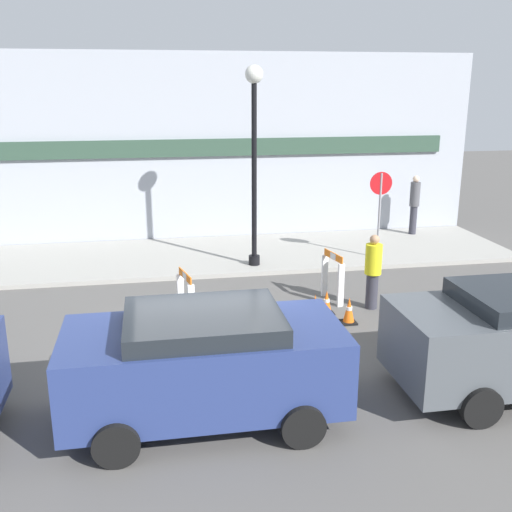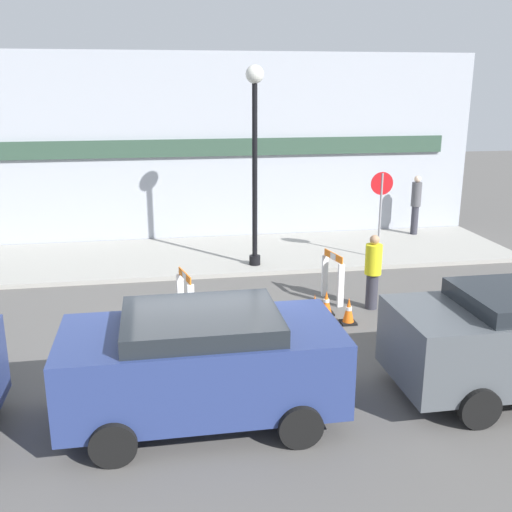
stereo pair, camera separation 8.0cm
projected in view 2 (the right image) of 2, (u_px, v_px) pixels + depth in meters
name	position (u px, v px, depth m)	size (l,w,h in m)	color
ground_plane	(209.00, 360.00, 10.33)	(60.00, 60.00, 0.00)	#565451
sidewalk_slab	(187.00, 256.00, 16.37)	(18.00, 3.78, 0.11)	#9E9B93
storefront_facade	(180.00, 149.00, 17.48)	(18.00, 0.22, 5.50)	#A3A8B2
streetlamp_post	(255.00, 140.00, 14.56)	(0.44, 0.44, 4.93)	black
stop_sign	(381.00, 201.00, 15.66)	(0.60, 0.06, 2.30)	gray
barricade_0	(185.00, 294.00, 12.06)	(0.31, 0.81, 0.98)	white
barricade_1	(333.00, 276.00, 12.99)	(0.29, 0.79, 1.10)	white
traffic_cone_0	(314.00, 311.00, 11.75)	(0.30, 0.30, 0.65)	black
traffic_cone_1	(326.00, 303.00, 12.35)	(0.30, 0.30, 0.51)	black
traffic_cone_2	(349.00, 311.00, 11.86)	(0.30, 0.30, 0.54)	black
person_worker	(373.00, 270.00, 12.50)	(0.41, 0.41, 1.61)	#33333D
person_pedestrian	(416.00, 202.00, 18.31)	(0.32, 0.32, 1.82)	#33333D
parked_car_1	(202.00, 360.00, 8.28)	(3.85, 1.96, 1.63)	navy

